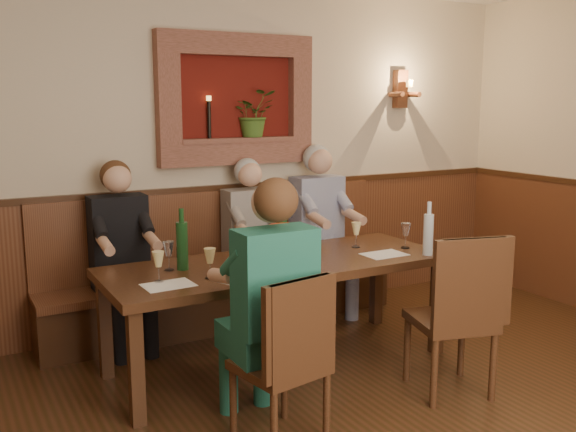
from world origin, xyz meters
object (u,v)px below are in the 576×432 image
person_bench_mid (253,258)px  bench (225,286)px  dining_table (279,272)px  water_bottle (428,233)px  chair_near_right (451,347)px  spittoon_bucket (286,246)px  person_chair_front (268,328)px  person_bench_right (322,244)px  wine_bottle_green_a (282,237)px  wine_bottle_green_b (182,244)px  person_bench_left (123,273)px  chair_near_left (282,394)px

person_bench_mid → bench: bearing=153.8°
dining_table → water_bottle: water_bottle is taller
person_bench_mid → chair_near_right: bearing=-73.2°
spittoon_bucket → water_bottle: (1.05, -0.20, 0.02)m
person_chair_front → person_bench_right: bearing=49.7°
person_bench_mid → wine_bottle_green_a: size_ratio=3.46×
wine_bottle_green_b → person_bench_left: bearing=105.8°
chair_near_left → person_bench_right: 2.26m
dining_table → chair_near_left: (-0.49, -0.93, -0.40)m
person_chair_front → person_bench_left: bearing=103.0°
bench → person_bench_mid: (0.21, -0.10, 0.24)m
chair_near_left → water_bottle: (1.51, 0.58, 0.63)m
chair_near_left → person_bench_mid: (0.70, 1.77, 0.29)m
chair_near_left → person_bench_left: person_bench_left is taller
bench → spittoon_bucket: 1.23m
dining_table → water_bottle: (1.02, -0.35, 0.23)m
dining_table → person_bench_right: (0.88, 0.84, -0.06)m
chair_near_right → person_bench_mid: 1.85m
bench → chair_near_right: (0.74, -1.86, -0.02)m
dining_table → bench: size_ratio=0.80×
chair_near_right → person_chair_front: (-1.23, 0.14, 0.30)m
person_chair_front → wine_bottle_green_a: 1.00m
chair_near_left → person_bench_right: bearing=42.1°
bench → chair_near_left: bearing=-104.5°
bench → person_bench_mid: person_bench_mid is taller
dining_table → person_bench_left: 1.20m
wine_bottle_green_a → water_bottle: 1.06m
bench → person_bench_right: bearing=-7.0°
person_bench_mid → water_bottle: (0.81, -1.19, 0.34)m
bench → person_chair_front: person_chair_front is taller
person_bench_mid → wine_bottle_green_b: size_ratio=3.41×
person_bench_right → spittoon_bucket: bearing=-132.5°
dining_table → chair_near_right: bearing=-51.0°
dining_table → person_bench_left: (-0.86, 0.84, -0.09)m
chair_near_left → person_bench_left: size_ratio=0.68×
bench → person_bench_mid: 0.34m
spittoon_bucket → wine_bottle_green_a: (0.06, 0.17, 0.03)m
chair_near_right → spittoon_bucket: chair_near_right is taller
person_bench_mid → wine_bottle_green_b: person_bench_mid is taller
dining_table → bench: (0.00, 0.94, -0.35)m
chair_near_right → person_bench_right: bearing=101.2°
person_bench_right → spittoon_bucket: person_bench_right is taller
person_bench_left → wine_bottle_green_a: 1.26m
person_bench_mid → person_bench_right: size_ratio=0.94×
wine_bottle_green_a → wine_bottle_green_b: (-0.69, 0.09, 0.00)m
person_chair_front → water_bottle: (1.51, 0.42, 0.31)m
person_chair_front → wine_bottle_green_b: size_ratio=3.57×
chair_near_right → dining_table: bearing=144.6°
person_bench_right → person_chair_front: bearing=-130.3°
chair_near_left → person_chair_front: bearing=81.0°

